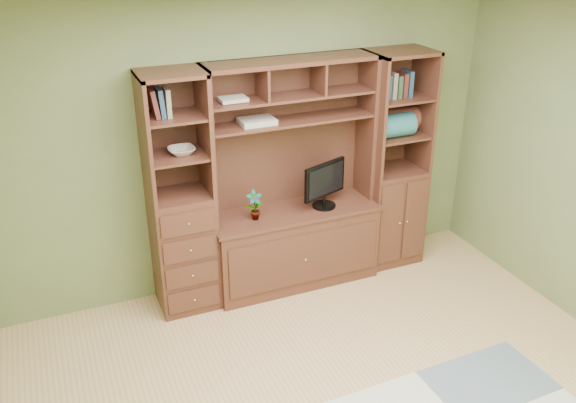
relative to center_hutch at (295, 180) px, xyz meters
name	(u,v)px	position (x,y,z in m)	size (l,w,h in m)	color
room	(366,251)	(-0.29, -1.73, 0.28)	(4.60, 4.10, 2.64)	tan
center_hutch	(295,180)	(0.00, 0.00, 0.00)	(1.54, 0.53, 2.05)	#532A1D
left_tower	(180,197)	(-1.00, 0.04, 0.00)	(0.50, 0.45, 2.05)	#532A1D
right_tower	(394,161)	(1.02, 0.04, 0.00)	(0.55, 0.45, 2.05)	#532A1D
monitor	(325,177)	(0.27, -0.03, -0.01)	(0.47, 0.21, 0.58)	black
orchid	(255,205)	(-0.38, -0.03, -0.16)	(0.14, 0.10, 0.27)	#B8593E
magazines	(257,121)	(-0.30, 0.09, 0.54)	(0.29, 0.21, 0.04)	beige
bowl	(182,151)	(-0.96, 0.04, 0.39)	(0.21, 0.21, 0.05)	silver
blanket_teal	(394,126)	(0.96, -0.01, 0.37)	(0.37, 0.21, 0.21)	#2B6D73
blanket_red	(399,120)	(1.10, 0.12, 0.37)	(0.38, 0.21, 0.21)	brown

